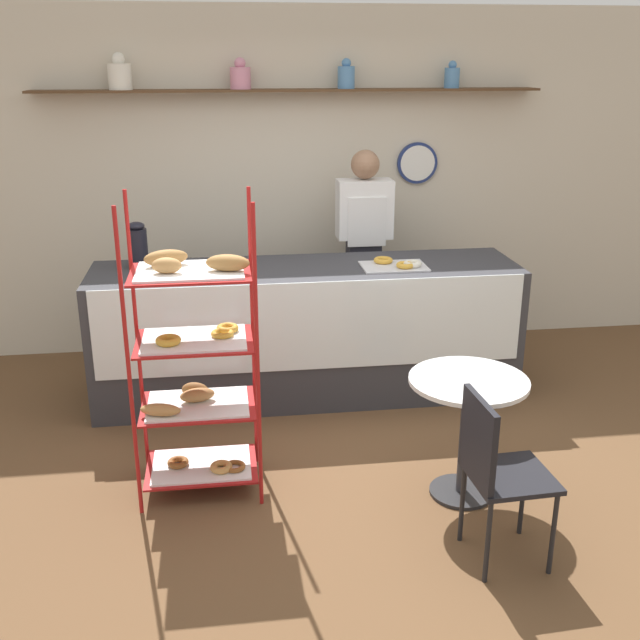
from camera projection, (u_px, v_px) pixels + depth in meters
ground_plane at (329, 468)px, 4.46m from camera, size 14.00×14.00×0.00m
back_wall at (290, 182)px, 6.02m from camera, size 10.00×0.30×2.70m
display_counter at (307, 331)px, 5.32m from camera, size 2.96×0.75×0.95m
pastry_rack at (195, 363)px, 4.03m from camera, size 0.67×0.48×1.66m
person_worker at (364, 249)px, 5.76m from camera, size 0.41×0.23×1.67m
cafe_table at (467, 409)px, 4.03m from camera, size 0.64×0.64×0.70m
cafe_chair at (495, 463)px, 3.49m from camera, size 0.40×0.40×0.86m
coffee_carafe at (138, 246)px, 5.08m from camera, size 0.13×0.13×0.32m
donut_tray_counter at (397, 265)px, 5.16m from camera, size 0.45×0.31×0.05m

